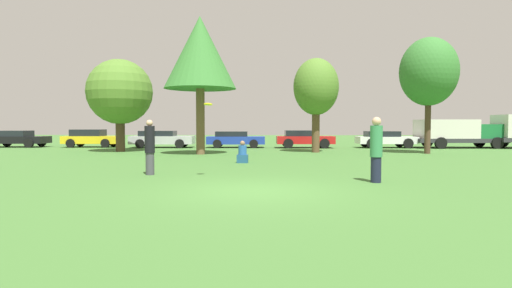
{
  "coord_description": "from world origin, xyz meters",
  "views": [
    {
      "loc": [
        0.53,
        -10.24,
        1.63
      ],
      "look_at": [
        -0.11,
        3.18,
        1.02
      ],
      "focal_mm": 28.92,
      "sensor_mm": 36.0,
      "label": 1
    }
  ],
  "objects_px": {
    "bystander_sitting": "(242,154)",
    "parked_car_yellow": "(91,138)",
    "parked_car_red": "(304,138)",
    "tree_2": "(316,88)",
    "person_thrower": "(150,147)",
    "delivery_truck_green": "(457,132)",
    "tree_1": "(200,53)",
    "parked_car_silver": "(162,139)",
    "tree_0": "(120,92)",
    "parked_car_blue": "(235,139)",
    "frisbee": "(208,104)",
    "parked_car_black": "(16,138)",
    "parked_car_white": "(385,139)",
    "tree_3": "(429,72)",
    "person_catcher": "(376,149)"
  },
  "relations": [
    {
      "from": "person_thrower",
      "to": "delivery_truck_green",
      "type": "height_order",
      "value": "delivery_truck_green"
    },
    {
      "from": "parked_car_black",
      "to": "parked_car_silver",
      "type": "xyz_separation_m",
      "value": [
        11.15,
        -0.13,
        0.0
      ]
    },
    {
      "from": "tree_3",
      "to": "tree_0",
      "type": "bearing_deg",
      "value": 177.03
    },
    {
      "from": "tree_2",
      "to": "parked_car_yellow",
      "type": "height_order",
      "value": "tree_2"
    },
    {
      "from": "bystander_sitting",
      "to": "delivery_truck_green",
      "type": "height_order",
      "value": "delivery_truck_green"
    },
    {
      "from": "tree_1",
      "to": "frisbee",
      "type": "bearing_deg",
      "value": -78.33
    },
    {
      "from": "parked_car_red",
      "to": "tree_2",
      "type": "bearing_deg",
      "value": -88.78
    },
    {
      "from": "tree_3",
      "to": "parked_car_red",
      "type": "xyz_separation_m",
      "value": [
        -6.72,
        5.91,
        -4.01
      ]
    },
    {
      "from": "parked_car_blue",
      "to": "frisbee",
      "type": "bearing_deg",
      "value": -89.88
    },
    {
      "from": "tree_0",
      "to": "parked_car_red",
      "type": "relative_size",
      "value": 1.35
    },
    {
      "from": "bystander_sitting",
      "to": "delivery_truck_green",
      "type": "xyz_separation_m",
      "value": [
        14.61,
        12.71,
        0.77
      ]
    },
    {
      "from": "person_catcher",
      "to": "bystander_sitting",
      "type": "relative_size",
      "value": 1.94
    },
    {
      "from": "bystander_sitting",
      "to": "delivery_truck_green",
      "type": "relative_size",
      "value": 0.15
    },
    {
      "from": "person_catcher",
      "to": "parked_car_yellow",
      "type": "xyz_separation_m",
      "value": [
        -16.76,
        18.56,
        -0.26
      ]
    },
    {
      "from": "bystander_sitting",
      "to": "tree_1",
      "type": "height_order",
      "value": "tree_1"
    },
    {
      "from": "person_catcher",
      "to": "bystander_sitting",
      "type": "xyz_separation_m",
      "value": [
        -4.31,
        6.03,
        -0.57
      ]
    },
    {
      "from": "tree_2",
      "to": "tree_0",
      "type": "bearing_deg",
      "value": 179.53
    },
    {
      "from": "tree_0",
      "to": "parked_car_blue",
      "type": "bearing_deg",
      "value": 37.57
    },
    {
      "from": "bystander_sitting",
      "to": "parked_car_yellow",
      "type": "height_order",
      "value": "parked_car_yellow"
    },
    {
      "from": "tree_1",
      "to": "tree_3",
      "type": "bearing_deg",
      "value": 5.09
    },
    {
      "from": "frisbee",
      "to": "bystander_sitting",
      "type": "distance_m",
      "value": 5.67
    },
    {
      "from": "tree_1",
      "to": "parked_car_silver",
      "type": "bearing_deg",
      "value": 121.01
    },
    {
      "from": "person_thrower",
      "to": "parked_car_white",
      "type": "bearing_deg",
      "value": 66.87
    },
    {
      "from": "tree_2",
      "to": "parked_car_red",
      "type": "relative_size",
      "value": 1.34
    },
    {
      "from": "parked_car_yellow",
      "to": "parked_car_silver",
      "type": "relative_size",
      "value": 0.9
    },
    {
      "from": "tree_0",
      "to": "parked_car_blue",
      "type": "relative_size",
      "value": 1.32
    },
    {
      "from": "tree_2",
      "to": "parked_car_yellow",
      "type": "xyz_separation_m",
      "value": [
        -16.33,
        5.3,
        -3.21
      ]
    },
    {
      "from": "frisbee",
      "to": "parked_car_red",
      "type": "bearing_deg",
      "value": 76.75
    },
    {
      "from": "tree_1",
      "to": "parked_car_yellow",
      "type": "xyz_separation_m",
      "value": [
        -9.65,
        7.32,
        -4.98
      ]
    },
    {
      "from": "frisbee",
      "to": "parked_car_silver",
      "type": "relative_size",
      "value": 0.06
    },
    {
      "from": "parked_car_yellow",
      "to": "parked_car_blue",
      "type": "xyz_separation_m",
      "value": [
        10.9,
        -0.07,
        -0.06
      ]
    },
    {
      "from": "tree_0",
      "to": "parked_car_red",
      "type": "height_order",
      "value": "tree_0"
    },
    {
      "from": "frisbee",
      "to": "tree_3",
      "type": "height_order",
      "value": "tree_3"
    },
    {
      "from": "person_thrower",
      "to": "person_catcher",
      "type": "bearing_deg",
      "value": -0.0
    },
    {
      "from": "bystander_sitting",
      "to": "parked_car_white",
      "type": "distance_m",
      "value": 15.8
    },
    {
      "from": "bystander_sitting",
      "to": "parked_car_yellow",
      "type": "distance_m",
      "value": 17.67
    },
    {
      "from": "tree_2",
      "to": "parked_car_black",
      "type": "bearing_deg",
      "value": 167.03
    },
    {
      "from": "person_thrower",
      "to": "parked_car_blue",
      "type": "height_order",
      "value": "person_thrower"
    },
    {
      "from": "person_thrower",
      "to": "delivery_truck_green",
      "type": "relative_size",
      "value": 0.28
    },
    {
      "from": "person_thrower",
      "to": "delivery_truck_green",
      "type": "bearing_deg",
      "value": 57.03
    },
    {
      "from": "tree_2",
      "to": "parked_car_black",
      "type": "height_order",
      "value": "tree_2"
    },
    {
      "from": "tree_1",
      "to": "tree_3",
      "type": "xyz_separation_m",
      "value": [
        13.03,
        1.16,
        -0.98
      ]
    },
    {
      "from": "parked_car_blue",
      "to": "delivery_truck_green",
      "type": "xyz_separation_m",
      "value": [
        16.16,
        0.25,
        0.51
      ]
    },
    {
      "from": "tree_0",
      "to": "tree_3",
      "type": "height_order",
      "value": "tree_3"
    },
    {
      "from": "bystander_sitting",
      "to": "tree_3",
      "type": "xyz_separation_m",
      "value": [
        10.23,
        6.38,
        4.31
      ]
    },
    {
      "from": "tree_3",
      "to": "delivery_truck_green",
      "type": "relative_size",
      "value": 1.04
    },
    {
      "from": "tree_3",
      "to": "parked_car_white",
      "type": "height_order",
      "value": "tree_3"
    },
    {
      "from": "person_thrower",
      "to": "tree_3",
      "type": "distance_m",
      "value": 17.33
    },
    {
      "from": "tree_1",
      "to": "delivery_truck_green",
      "type": "bearing_deg",
      "value": 23.31
    },
    {
      "from": "bystander_sitting",
      "to": "parked_car_white",
      "type": "relative_size",
      "value": 0.22
    }
  ]
}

